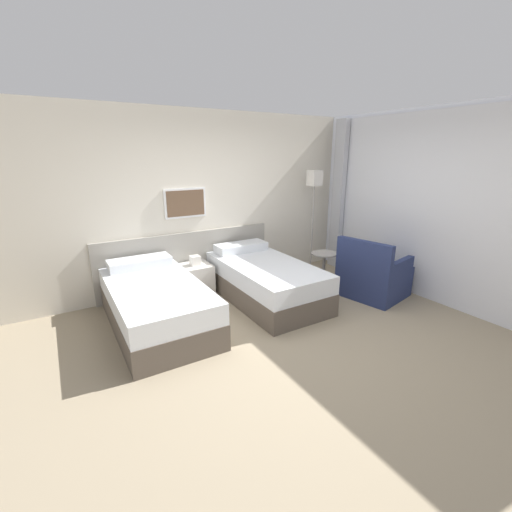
{
  "coord_description": "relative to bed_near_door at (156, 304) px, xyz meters",
  "views": [
    {
      "loc": [
        -2.22,
        -2.79,
        2.07
      ],
      "look_at": [
        0.12,
        1.09,
        0.71
      ],
      "focal_mm": 24.0,
      "sensor_mm": 36.0,
      "label": 1
    }
  ],
  "objects": [
    {
      "name": "nightstand",
      "position": [
        0.8,
        0.7,
        -0.05
      ],
      "size": [
        0.45,
        0.44,
        0.6
      ],
      "color": "beige",
      "rests_on": "ground_plane"
    },
    {
      "name": "armchair",
      "position": [
        3.04,
        -0.73,
        0.0
      ],
      "size": [
        0.97,
        0.99,
        0.91
      ],
      "rotation": [
        0.0,
        0.0,
        1.78
      ],
      "color": "navy",
      "rests_on": "ground_plane"
    },
    {
      "name": "wall_headboard",
      "position": [
        1.24,
        1.03,
        1.01
      ],
      "size": [
        10.0,
        0.1,
        2.7
      ],
      "color": "beige",
      "rests_on": "ground_plane"
    },
    {
      "name": "bed_near_window",
      "position": [
        1.59,
        0.0,
        0.0
      ],
      "size": [
        1.03,
        1.95,
        0.69
      ],
      "color": "brown",
      "rests_on": "ground_plane"
    },
    {
      "name": "wall_window",
      "position": [
        3.69,
        -1.22,
        1.05
      ],
      "size": [
        0.21,
        4.66,
        2.7
      ],
      "color": "white",
      "rests_on": "ground_plane"
    },
    {
      "name": "side_table",
      "position": [
        2.63,
        -0.1,
        0.11
      ],
      "size": [
        0.4,
        0.4,
        0.58
      ],
      "color": "gray",
      "rests_on": "ground_plane"
    },
    {
      "name": "bed_near_door",
      "position": [
        0.0,
        0.0,
        0.0
      ],
      "size": [
        1.03,
        1.95,
        0.69
      ],
      "color": "brown",
      "rests_on": "ground_plane"
    },
    {
      "name": "ground_plane",
      "position": [
        1.27,
        -1.16,
        -0.29
      ],
      "size": [
        16.0,
        16.0,
        0.0
      ],
      "primitive_type": "plane",
      "color": "gray"
    },
    {
      "name": "floor_lamp",
      "position": [
        2.99,
        0.63,
        1.18
      ],
      "size": [
        0.24,
        0.24,
        1.8
      ],
      "color": "#9E9993",
      "rests_on": "ground_plane"
    }
  ]
}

